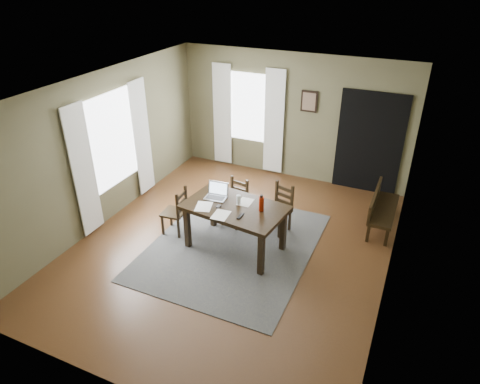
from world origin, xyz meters
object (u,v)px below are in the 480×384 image
at_px(laptop, 217,193).
at_px(water_bottle, 261,204).
at_px(chair_end, 176,212).
at_px(dining_table, 235,211).
at_px(bench, 381,207).
at_px(chair_back_right, 279,209).
at_px(chair_back_left, 236,203).

xyz_separation_m(laptop, water_bottle, (0.84, -0.11, 0.07)).
bearing_deg(chair_end, water_bottle, 86.71).
height_order(dining_table, bench, dining_table).
distance_m(chair_end, chair_back_right, 1.81).
relative_size(chair_end, chair_back_right, 0.99).
bearing_deg(chair_back_left, bench, 31.26).
height_order(bench, water_bottle, water_bottle).
bearing_deg(chair_back_right, laptop, -127.14).
distance_m(dining_table, chair_end, 1.17).
relative_size(chair_back_left, water_bottle, 3.11).
relative_size(laptop, water_bottle, 1.34).
bearing_deg(laptop, bench, 26.11).
height_order(chair_end, water_bottle, water_bottle).
bearing_deg(water_bottle, laptop, 172.40).
xyz_separation_m(chair_back_right, laptop, (-0.89, -0.66, 0.45)).
xyz_separation_m(chair_back_left, water_bottle, (0.75, -0.67, 0.52)).
height_order(dining_table, laptop, laptop).
bearing_deg(bench, chair_back_left, 111.27).
relative_size(chair_end, laptop, 2.33).
relative_size(chair_back_right, water_bottle, 3.17).
bearing_deg(water_bottle, bench, 44.02).
bearing_deg(dining_table, laptop, 166.24).
bearing_deg(chair_back_right, dining_table, -104.64).
distance_m(chair_back_left, chair_back_right, 0.81).
bearing_deg(chair_back_right, bench, 43.63).
relative_size(dining_table, chair_end, 1.98).
height_order(bench, laptop, laptop).
xyz_separation_m(dining_table, water_bottle, (0.44, 0.04, 0.23)).
xyz_separation_m(chair_end, bench, (3.23, 1.65, -0.00)).
relative_size(chair_end, water_bottle, 3.12).
bearing_deg(water_bottle, chair_back_right, 86.20).
distance_m(dining_table, chair_back_left, 0.83).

